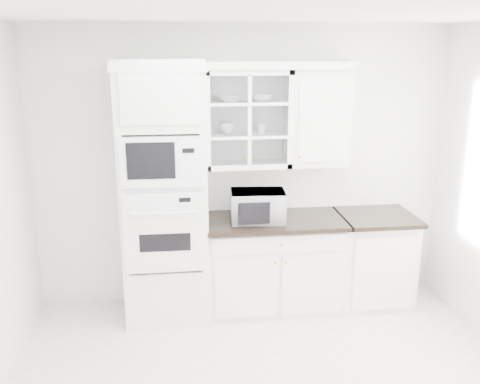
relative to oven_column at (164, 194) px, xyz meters
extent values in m
cube|color=white|center=(0.75, 0.32, 0.15)|extent=(4.00, 0.02, 2.70)
cube|color=white|center=(0.75, -1.42, 1.49)|extent=(4.00, 3.50, 0.02)
cube|color=white|center=(0.00, 0.01, 0.00)|extent=(0.76, 0.65, 2.40)
cube|color=white|center=(0.00, -0.33, -0.26)|extent=(0.70, 0.03, 0.72)
cube|color=black|center=(0.00, -0.35, -0.34)|extent=(0.44, 0.01, 0.16)
cube|color=white|center=(0.00, -0.33, 0.37)|extent=(0.70, 0.03, 0.43)
cube|color=black|center=(-0.09, -0.35, 0.39)|extent=(0.40, 0.01, 0.31)
cube|color=white|center=(1.03, 0.03, -0.76)|extent=(1.30, 0.60, 0.88)
cube|color=black|center=(1.03, 0.00, -0.30)|extent=(1.32, 0.67, 0.04)
cube|color=white|center=(2.03, 0.03, -0.76)|extent=(0.70, 0.60, 0.88)
cube|color=black|center=(2.03, 0.00, -0.30)|extent=(0.72, 0.67, 0.04)
cube|color=white|center=(0.78, 0.17, 0.65)|extent=(0.80, 0.33, 0.90)
cube|color=white|center=(0.78, 0.17, 0.50)|extent=(0.74, 0.29, 0.02)
cube|color=white|center=(0.78, 0.17, 0.80)|extent=(0.74, 0.29, 0.02)
cube|color=white|center=(1.46, 0.17, 0.65)|extent=(0.55, 0.33, 0.90)
cube|color=white|center=(0.68, 0.14, 1.14)|extent=(2.14, 0.38, 0.07)
imported|color=white|center=(0.86, -0.02, -0.14)|extent=(0.52, 0.44, 0.29)
imported|color=white|center=(0.61, 0.17, 0.84)|extent=(0.30, 0.30, 0.06)
imported|color=white|center=(0.92, 0.15, 0.84)|extent=(0.24, 0.24, 0.06)
imported|color=white|center=(0.59, 0.18, 0.56)|extent=(0.14, 0.14, 0.11)
imported|color=white|center=(0.91, 0.17, 0.56)|extent=(0.11, 0.11, 0.10)
camera|label=1|loc=(0.14, -4.72, 1.33)|focal=40.00mm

